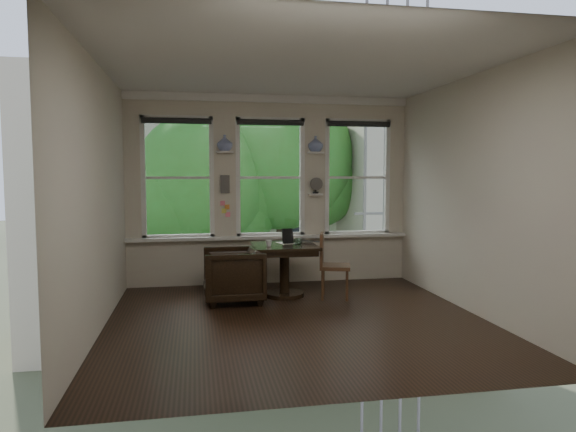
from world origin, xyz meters
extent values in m
plane|color=black|center=(0.00, 0.00, 0.00)|extent=(4.50, 4.50, 0.00)
plane|color=silver|center=(0.00, 0.00, 3.00)|extent=(4.50, 4.50, 0.00)
plane|color=beige|center=(0.00, 2.25, 1.50)|extent=(4.50, 0.00, 4.50)
plane|color=beige|center=(0.00, -2.25, 1.50)|extent=(4.50, 0.00, 4.50)
plane|color=beige|center=(-2.25, 0.00, 1.50)|extent=(0.00, 4.50, 4.50)
plane|color=beige|center=(2.25, 0.00, 1.50)|extent=(0.00, 4.50, 4.50)
cube|color=white|center=(-0.72, 2.15, 2.10)|extent=(0.26, 0.16, 0.03)
cube|color=white|center=(0.72, 2.15, 2.10)|extent=(0.26, 0.16, 0.03)
cube|color=#59544F|center=(-0.72, 2.18, 1.60)|extent=(0.14, 0.06, 0.28)
imported|color=white|center=(-0.72, 2.15, 2.24)|extent=(0.24, 0.24, 0.25)
imported|color=white|center=(0.72, 2.15, 2.24)|extent=(0.24, 0.24, 0.25)
imported|color=black|center=(-0.69, 1.05, 0.37)|extent=(0.82, 0.80, 0.75)
cube|color=maroon|center=(-0.69, 1.05, 0.45)|extent=(0.45, 0.45, 0.06)
imported|color=black|center=(0.43, 1.31, 0.76)|extent=(0.43, 0.37, 0.03)
imported|color=white|center=(-0.19, 1.12, 0.79)|extent=(0.12, 0.12, 0.09)
imported|color=white|center=(0.25, 1.18, 0.80)|extent=(0.13, 0.13, 0.09)
cube|color=black|center=(0.12, 1.35, 0.86)|extent=(0.17, 0.10, 0.22)
cube|color=silver|center=(0.11, 1.41, 0.75)|extent=(0.29, 0.34, 0.00)
camera|label=1|loc=(-1.19, -5.92, 1.76)|focal=32.00mm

